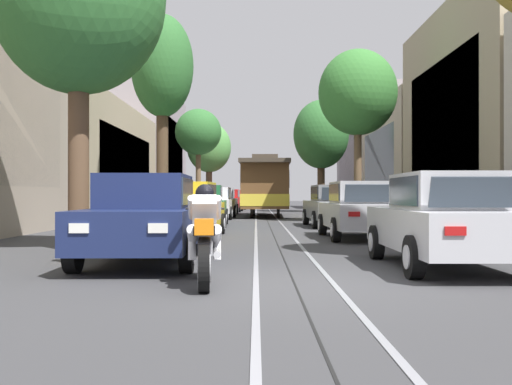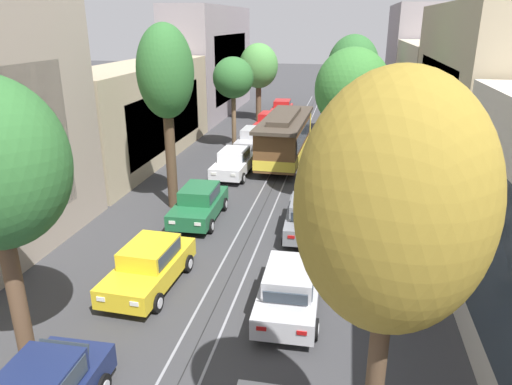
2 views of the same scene
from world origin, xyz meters
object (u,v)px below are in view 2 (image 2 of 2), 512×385
street_tree_kerb_left_second (166,75)px  pedestrian_on_right_pavement (371,290)px  parked_car_silver_fifth_left (253,139)px  parked_car_silver_second_right (290,289)px  parked_car_white_fourth_left (234,163)px  street_tree_kerb_left_mid (233,78)px  parked_car_red_sixth_left (269,122)px  street_tree_kerb_right_near (393,211)px  parked_car_grey_mid_right (308,216)px  parked_car_yellow_second_left (149,266)px  street_tree_kerb_right_second (352,90)px  parked_car_red_far_left (282,108)px  cable_car_trolley (284,139)px  street_tree_kerb_left_fourth (259,67)px  parked_car_green_mid_left (199,203)px  street_tree_kerb_right_mid (353,68)px  pedestrian_on_left_pavement (412,286)px

street_tree_kerb_left_second → pedestrian_on_right_pavement: 13.25m
parked_car_silver_fifth_left → parked_car_silver_second_right: (5.03, -19.41, 0.00)m
parked_car_white_fourth_left → street_tree_kerb_left_mid: 7.56m
parked_car_white_fourth_left → parked_car_red_sixth_left: same height
street_tree_kerb_left_mid → street_tree_kerb_right_near: bearing=-71.7°
parked_car_silver_fifth_left → pedestrian_on_right_pavement: (7.51, -19.16, 0.10)m
parked_car_red_sixth_left → pedestrian_on_right_pavement: bearing=-73.8°
parked_car_red_sixth_left → parked_car_grey_mid_right: size_ratio=1.00×
parked_car_yellow_second_left → street_tree_kerb_right_second: bearing=54.3°
parked_car_yellow_second_left → parked_car_white_fourth_left: bearing=90.3°
parked_car_red_sixth_left → street_tree_kerb_left_mid: size_ratio=0.68×
parked_car_red_far_left → street_tree_kerb_right_near: size_ratio=0.54×
cable_car_trolley → street_tree_kerb_right_near: bearing=-78.7°
parked_car_yellow_second_left → parked_car_red_far_left: size_ratio=1.00×
street_tree_kerb_left_second → street_tree_kerb_right_second: size_ratio=1.14×
parked_car_yellow_second_left → parked_car_white_fourth_left: 12.84m
street_tree_kerb_left_second → street_tree_kerb_left_fourth: size_ratio=1.26×
parked_car_red_far_left → cable_car_trolley: (2.37, -16.06, 0.86)m
parked_car_white_fourth_left → street_tree_kerb_left_second: street_tree_kerb_left_second is taller
parked_car_grey_mid_right → street_tree_kerb_right_second: street_tree_kerb_right_second is taller
parked_car_silver_second_right → parked_car_grey_mid_right: same height
parked_car_red_sixth_left → pedestrian_on_right_pavement: 26.38m
parked_car_silver_second_right → cable_car_trolley: 16.52m
parked_car_yellow_second_left → parked_car_silver_second_right: size_ratio=1.01×
parked_car_silver_second_right → street_tree_kerb_left_fourth: street_tree_kerb_left_fourth is taller
parked_car_yellow_second_left → parked_car_grey_mid_right: 7.38m
parked_car_green_mid_left → street_tree_kerb_right_mid: street_tree_kerb_right_mid is taller
street_tree_kerb_left_fourth → parked_car_silver_second_right: bearing=-77.6°
street_tree_kerb_left_fourth → street_tree_kerb_right_mid: bearing=-33.2°
street_tree_kerb_right_second → pedestrian_on_right_pavement: size_ratio=4.80×
parked_car_grey_mid_right → parked_car_red_far_left: bearing=100.3°
parked_car_red_sixth_left → street_tree_kerb_right_near: size_ratio=0.54×
parked_car_silver_second_right → cable_car_trolley: size_ratio=0.48×
parked_car_red_far_left → cable_car_trolley: size_ratio=0.48×
parked_car_yellow_second_left → pedestrian_on_right_pavement: bearing=-2.5°
parked_car_yellow_second_left → street_tree_kerb_right_near: 11.27m
cable_car_trolley → parked_car_green_mid_left: bearing=-105.2°
parked_car_yellow_second_left → street_tree_kerb_right_second: 12.20m
parked_car_white_fourth_left → street_tree_kerb_right_near: bearing=-70.1°
street_tree_kerb_left_second → pedestrian_on_left_pavement: (10.55, -7.32, -5.47)m
parked_car_grey_mid_right → street_tree_kerb_left_mid: size_ratio=0.68×
parked_car_green_mid_left → parked_car_white_fourth_left: bearing=89.9°
parked_car_white_fourth_left → street_tree_kerb_left_mid: street_tree_kerb_left_mid is taller
parked_car_red_sixth_left → pedestrian_on_left_pavement: pedestrian_on_left_pavement is taller
parked_car_green_mid_left → street_tree_kerb_right_near: street_tree_kerb_right_near is taller
street_tree_kerb_right_second → street_tree_kerb_right_mid: street_tree_kerb_right_mid is taller
parked_car_red_far_left → parked_car_silver_second_right: bearing=-81.7°
parked_car_red_sixth_left → parked_car_red_far_left: size_ratio=1.00×
parked_car_yellow_second_left → street_tree_kerb_right_mid: (6.56, 24.09, 4.58)m
cable_car_trolley → parked_car_grey_mid_right: bearing=-76.8°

